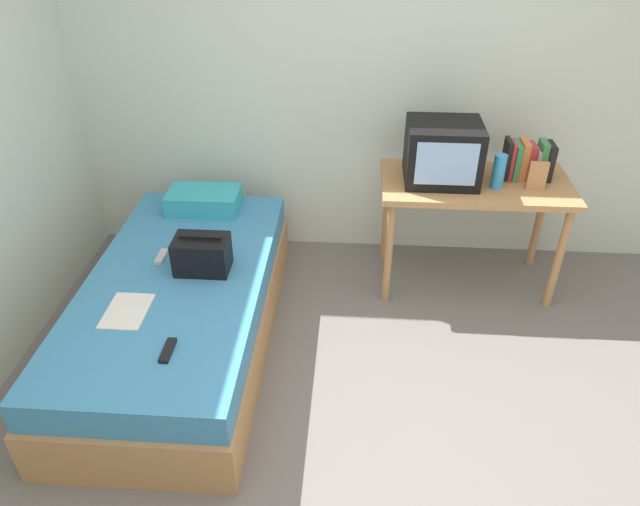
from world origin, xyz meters
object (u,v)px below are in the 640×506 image
pillow (204,200)px  remote_dark (168,350)px  remote_silver (161,257)px  bed (181,310)px  desk (474,195)px  book_row (527,160)px  handbag (202,254)px  water_bottle (499,171)px  magazine (127,311)px  tv (443,152)px  picture_frame (537,176)px

pillow → remote_dark: bearing=-83.8°
remote_dark → remote_silver: (-0.26, 0.77, 0.00)m
bed → desk: bearing=23.1°
pillow → book_row: bearing=1.0°
remote_dark → handbag: bearing=89.3°
bed → remote_dark: 0.66m
handbag → pillow: bearing=102.8°
water_bottle → remote_silver: size_ratio=1.46×
desk → book_row: size_ratio=4.02×
bed → remote_dark: remote_dark is taller
pillow → magazine: (-0.15, -1.09, -0.06)m
magazine → remote_silver: remote_silver is taller
remote_dark → tv: bearing=44.4°
book_row → magazine: size_ratio=0.99×
desk → book_row: bearing=13.1°
desk → picture_frame: 0.39m
magazine → remote_dark: (0.30, -0.28, 0.01)m
desk → remote_silver: (-1.85, -0.56, -0.17)m
bed → handbag: 0.38m
picture_frame → water_bottle: bearing=178.2°
pillow → remote_silver: size_ratio=3.22×
tv → remote_dark: (-1.36, -1.33, -0.45)m
handbag → remote_dark: bearing=-90.7°
bed → pillow: bearing=91.1°
water_bottle → remote_silver: bearing=-166.2°
water_bottle → picture_frame: size_ratio=1.20×
pillow → magazine: bearing=-97.7°
remote_dark → magazine: bearing=136.7°
pillow → remote_silver: (-0.11, -0.60, -0.05)m
water_bottle → remote_silver: water_bottle is taller
bed → book_row: size_ratio=6.94×
pillow → picture_frame: bearing=-3.4°
book_row → remote_dark: (-1.89, -1.40, -0.39)m
pillow → handbag: handbag is taller
desk → remote_dark: bearing=-140.0°
bed → pillow: 0.83m
desk → remote_silver: desk is taller
desk → picture_frame: bearing=-14.8°
desk → tv: (-0.23, 0.00, 0.28)m
book_row → bed: bearing=-158.3°
picture_frame → pillow: size_ratio=0.38×
remote_silver → bed: bearing=-53.1°
book_row → desk: bearing=-166.9°
desk → handbag: bearing=-157.5°
remote_silver → water_bottle: bearing=13.8°
bed → desk: desk is taller
water_bottle → magazine: size_ratio=0.73×
remote_silver → book_row: bearing=16.4°
desk → handbag: (-1.58, -0.65, -0.08)m
book_row → water_bottle: bearing=-142.9°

